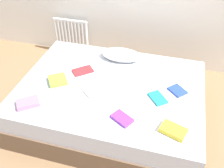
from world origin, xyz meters
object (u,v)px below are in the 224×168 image
Objects in this scene: bed at (111,102)px; textbook_pink at (28,103)px; textbook_white at (95,90)px; textbook_purple at (122,118)px; radiator at (71,34)px; pillow at (121,55)px; textbook_red at (83,71)px; textbook_lime at (58,80)px; textbook_yellow at (173,130)px; textbook_teal at (158,98)px; textbook_blue at (177,91)px.

bed is 0.91m from textbook_pink.
textbook_purple reaches higher than textbook_white.
bed is 3.68× the size of radiator.
pillow is 0.53m from textbook_red.
textbook_purple reaches higher than textbook_red.
radiator is 2.05m from textbook_purple.
textbook_white is at bearing -40.51° from textbook_lime.
textbook_yellow is (0.70, -0.48, 0.28)m from bed.
textbook_white is at bearing -4.84° from textbook_pink.
textbook_red is at bearing 157.54° from bed.
textbook_lime is (-0.44, 0.04, 0.01)m from textbook_white.
textbook_pink is at bearing -123.76° from pillow.
textbook_lime is at bearing -127.72° from textbook_teal.
radiator is 2.01m from textbook_blue.
textbook_white is at bearing 169.78° from textbook_purple.
textbook_pink is 0.94m from textbook_purple.
bed is 0.89m from textbook_yellow.
pillow is at bearing 12.98° from textbook_lime.
textbook_lime is at bearing -131.96° from pillow.
pillow is at bearing 18.77° from textbook_pink.
pillow reaches higher than textbook_lime.
textbook_teal is (0.52, -0.08, 0.26)m from bed.
radiator is 2.87× the size of textbook_lime.
textbook_yellow is 1.13× the size of textbook_purple.
textbook_pink is (-0.71, -0.50, 0.28)m from bed.
radiator is at bearing 154.32° from textbook_yellow.
textbook_yellow reaches higher than textbook_red.
textbook_white is 0.68m from textbook_pink.
textbook_red reaches higher than bed.
textbook_yellow is 0.57m from textbook_blue.
bed is at bearing 147.75° from textbook_purple.
pillow is 2.45× the size of textbook_teal.
radiator is at bearing -169.13° from textbook_teal.
textbook_blue is (0.72, -0.44, -0.05)m from pillow.
textbook_yellow and textbook_lime have the same top height.
textbook_red is (-1.08, 0.06, 0.00)m from textbook_blue.
textbook_purple is at bearing -85.78° from textbook_red.
textbook_yellow is 1.31× the size of textbook_blue.
textbook_red is (-0.36, -0.38, -0.05)m from pillow.
pillow is at bearing -177.61° from textbook_teal.
textbook_purple is (0.23, -0.45, 0.27)m from bed.
textbook_yellow reaches higher than bed.
bed is 0.62m from pillow.
textbook_purple is (0.37, -0.32, 0.00)m from textbook_white.
textbook_yellow is at bearing -71.71° from textbook_white.
radiator is 1.11× the size of pillow.
textbook_yellow is at bearing -34.12° from bed.
textbook_blue is at bearing -14.63° from textbook_pink.
pillow is 0.81m from textbook_teal.
bed is 0.58m from textbook_teal.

